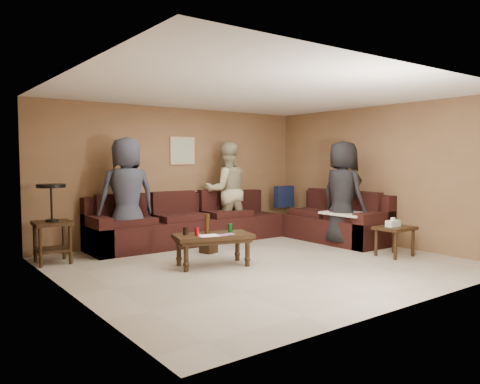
# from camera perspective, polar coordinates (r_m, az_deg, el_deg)

# --- Properties ---
(room) EXTENTS (5.60, 5.50, 2.50)m
(room) POSITION_cam_1_polar(r_m,az_deg,el_deg) (6.84, 2.57, 5.06)
(room) COLOR #AFA794
(room) RESTS_ON ground
(sectional_sofa) EXTENTS (4.65, 2.90, 0.97)m
(sectional_sofa) POSITION_cam_1_polar(r_m,az_deg,el_deg) (8.62, 0.37, -4.07)
(sectional_sofa) COLOR black
(sectional_sofa) RESTS_ON ground
(coffee_table) EXTENTS (1.22, 0.83, 0.74)m
(coffee_table) POSITION_cam_1_polar(r_m,az_deg,el_deg) (6.77, -3.35, -5.73)
(coffee_table) COLOR black
(coffee_table) RESTS_ON ground
(end_table_left) EXTENTS (0.54, 0.54, 1.17)m
(end_table_left) POSITION_cam_1_polar(r_m,az_deg,el_deg) (7.43, -21.95, -3.41)
(end_table_left) COLOR black
(end_table_left) RESTS_ON ground
(side_table_right) EXTENTS (0.58, 0.47, 0.62)m
(side_table_right) POSITION_cam_1_polar(r_m,az_deg,el_deg) (7.82, 18.32, -4.48)
(side_table_right) COLOR black
(side_table_right) RESTS_ON ground
(waste_bin) EXTENTS (0.27, 0.27, 0.27)m
(waste_bin) POSITION_cam_1_polar(r_m,az_deg,el_deg) (7.75, -3.86, -6.43)
(waste_bin) COLOR black
(waste_bin) RESTS_ON ground
(wall_art) EXTENTS (0.52, 0.04, 0.52)m
(wall_art) POSITION_cam_1_polar(r_m,az_deg,el_deg) (8.95, -7.02, 5.02)
(wall_art) COLOR tan
(wall_art) RESTS_ON ground
(person_left) EXTENTS (0.98, 0.68, 1.90)m
(person_left) POSITION_cam_1_polar(r_m,az_deg,el_deg) (7.85, -13.65, -0.39)
(person_left) COLOR #2D313F
(person_left) RESTS_ON ground
(person_middle) EXTENTS (1.05, 0.91, 1.86)m
(person_middle) POSITION_cam_1_polar(r_m,az_deg,el_deg) (9.02, -1.66, 0.15)
(person_middle) COLOR tan
(person_middle) RESTS_ON ground
(person_right) EXTENTS (0.62, 0.93, 1.86)m
(person_right) POSITION_cam_1_polar(r_m,az_deg,el_deg) (8.48, 12.42, -0.19)
(person_right) COLOR black
(person_right) RESTS_ON ground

